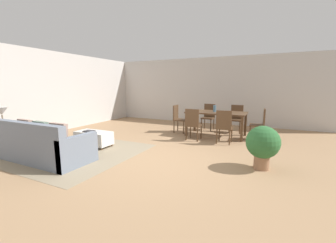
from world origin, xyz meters
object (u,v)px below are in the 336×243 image
dining_chair_head_east (260,122)px  vase_centerpiece (215,109)px  dining_chair_near_left (193,123)px  dining_chair_head_west (178,117)px  dining_chair_far_left (209,115)px  potted_plant (263,144)px  dining_table (216,115)px  ottoman_table (94,138)px  side_table (4,134)px  couch (44,146)px  dining_chair_near_right (224,125)px  dining_chair_far_right (236,117)px  table_lamp (2,112)px  book_on_ottoman (89,131)px

dining_chair_head_east → vase_centerpiece: bearing=-178.2°
dining_chair_near_left → dining_chair_head_west: (-0.82, 0.85, 0.00)m
dining_chair_near_left → dining_chair_far_left: size_ratio=1.00×
potted_plant → dining_table: bearing=121.7°
ottoman_table → vase_centerpiece: size_ratio=4.68×
side_table → dining_chair_head_west: 4.77m
couch → dining_chair_near_right: (3.15, 2.99, 0.22)m
dining_chair_head_east → dining_chair_far_right: bearing=134.6°
dining_chair_near_left → dining_table: bearing=62.5°
couch → dining_table: (2.72, 3.85, 0.38)m
dining_table → dining_chair_head_east: (1.27, 0.03, -0.15)m
side_table → table_lamp: size_ratio=1.05×
book_on_ottoman → table_lamp: bearing=-138.6°
couch → book_on_ottoman: couch is taller
couch → vase_centerpiece: bearing=55.3°
dining_chair_near_left → book_on_ottoman: 2.83m
vase_centerpiece → dining_chair_far_right: bearing=57.3°
table_lamp → dining_chair_near_right: 5.43m
dining_chair_near_right → couch: bearing=-136.4°
dining_table → dining_chair_near_left: size_ratio=1.94×
table_lamp → dining_chair_head_east: table_lamp is taller
dining_table → dining_chair_far_right: bearing=59.9°
dining_chair_head_east → dining_chair_head_west: same height
side_table → dining_chair_head_east: bearing=36.4°
side_table → potted_plant: (5.51, 1.53, 0.06)m
table_lamp → book_on_ottoman: table_lamp is taller
dining_chair_near_left → dining_chair_far_right: (0.94, 1.70, 0.00)m
ottoman_table → dining_chair_head_west: bearing=63.1°
couch → dining_table: 4.73m
dining_table → book_on_ottoman: (-2.64, -2.65, -0.27)m
dining_table → dining_chair_head_west: bearing=-179.1°
side_table → dining_table: bearing=43.9°
vase_centerpiece → potted_plant: bearing=-57.3°
dining_table → potted_plant: potted_plant is taller
couch → dining_chair_near_left: 3.75m
side_table → couch: bearing=1.9°
couch → dining_chair_far_left: dining_chair_far_left is taller
dining_table → dining_chair_near_left: 0.99m
dining_chair_near_right → potted_plant: bearing=-55.7°
side_table → dining_chair_far_right: size_ratio=0.60×
ottoman_table → table_lamp: size_ratio=1.82×
couch → dining_chair_far_left: (2.24, 4.72, 0.22)m
table_lamp → dining_chair_near_left: size_ratio=0.57×
dining_table → dining_chair_head_west: size_ratio=1.94×
dining_chair_near_left → dining_chair_head_west: bearing=134.2°
couch → side_table: couch is taller
ottoman_table → table_lamp: (-1.48, -1.32, 0.74)m
dining_chair_near_left → dining_chair_near_right: 0.88m
side_table → dining_chair_far_left: size_ratio=0.60×
dining_chair_near_right → dining_chair_head_east: size_ratio=1.00×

